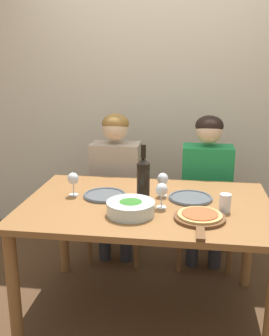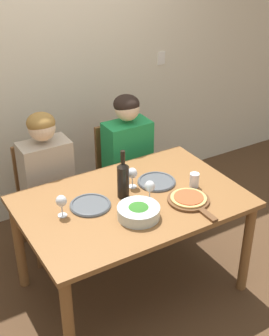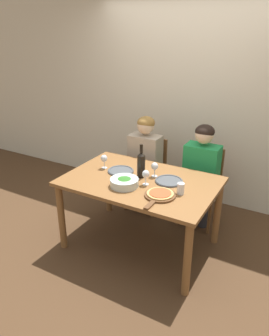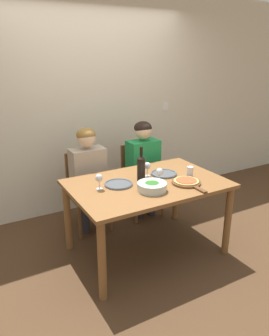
{
  "view_description": "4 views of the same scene",
  "coord_description": "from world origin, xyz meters",
  "px_view_note": "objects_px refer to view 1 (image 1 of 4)",
  "views": [
    {
      "loc": [
        0.24,
        -2.22,
        1.62
      ],
      "look_at": [
        -0.09,
        0.12,
        0.95
      ],
      "focal_mm": 42.0,
      "sensor_mm": 36.0,
      "label": 1
    },
    {
      "loc": [
        -1.34,
        -2.27,
        2.49
      ],
      "look_at": [
        0.08,
        0.1,
        0.94
      ],
      "focal_mm": 50.0,
      "sensor_mm": 36.0,
      "label": 2
    },
    {
      "loc": [
        1.39,
        -2.58,
        2.17
      ],
      "look_at": [
        -0.12,
        0.09,
        0.84
      ],
      "focal_mm": 35.0,
      "sensor_mm": 36.0,
      "label": 3
    },
    {
      "loc": [
        -1.56,
        -2.52,
        1.96
      ],
      "look_at": [
        -0.1,
        0.08,
        0.91
      ],
      "focal_mm": 35.0,
      "sensor_mm": 36.0,
      "label": 4
    }
  ],
  "objects_px": {
    "wine_bottle": "(143,178)",
    "pizza_on_board": "(200,217)",
    "person_man": "(207,179)",
    "dinner_plate_left": "(105,195)",
    "chair_right": "(205,203)",
    "wine_glass_right": "(163,180)",
    "wine_glass_centre": "(162,191)",
    "broccoli_bowl": "(131,208)",
    "wine_glass_left": "(73,180)",
    "chair_left": "(118,199)",
    "dinner_plate_right": "(191,198)",
    "person_woman": "(116,175)",
    "water_tumbler": "(225,203)"
  },
  "relations": [
    {
      "from": "wine_bottle",
      "to": "pizza_on_board",
      "type": "height_order",
      "value": "wine_bottle"
    },
    {
      "from": "person_man",
      "to": "dinner_plate_left",
      "type": "distance_m",
      "value": 0.92
    },
    {
      "from": "wine_bottle",
      "to": "dinner_plate_left",
      "type": "bearing_deg",
      "value": 178.51
    },
    {
      "from": "chair_right",
      "to": "person_man",
      "type": "height_order",
      "value": "person_man"
    },
    {
      "from": "wine_glass_right",
      "to": "wine_glass_centre",
      "type": "bearing_deg",
      "value": -87.37
    },
    {
      "from": "broccoli_bowl",
      "to": "wine_glass_left",
      "type": "xyz_separation_m",
      "value": [
        -0.41,
        0.26,
        0.07
      ]
    },
    {
      "from": "person_man",
      "to": "wine_glass_left",
      "type": "height_order",
      "value": "person_man"
    },
    {
      "from": "chair_right",
      "to": "wine_glass_centre",
      "type": "height_order",
      "value": "wine_glass_centre"
    },
    {
      "from": "chair_left",
      "to": "chair_right",
      "type": "xyz_separation_m",
      "value": [
        0.71,
        0.0,
        0.0
      ]
    },
    {
      "from": "dinner_plate_right",
      "to": "wine_glass_left",
      "type": "distance_m",
      "value": 0.75
    },
    {
      "from": "chair_left",
      "to": "wine_bottle",
      "type": "height_order",
      "value": "wine_bottle"
    },
    {
      "from": "person_woman",
      "to": "dinner_plate_right",
      "type": "relative_size",
      "value": 4.42
    },
    {
      "from": "pizza_on_board",
      "to": "wine_glass_centre",
      "type": "xyz_separation_m",
      "value": [
        -0.22,
        0.15,
        0.09
      ]
    },
    {
      "from": "wine_bottle",
      "to": "water_tumbler",
      "type": "height_order",
      "value": "wine_bottle"
    },
    {
      "from": "dinner_plate_right",
      "to": "chair_left",
      "type": "bearing_deg",
      "value": 129.38
    },
    {
      "from": "pizza_on_board",
      "to": "person_man",
      "type": "bearing_deg",
      "value": 85.57
    },
    {
      "from": "chair_left",
      "to": "wine_bottle",
      "type": "xyz_separation_m",
      "value": [
        0.3,
        -0.75,
        0.43
      ]
    },
    {
      "from": "wine_glass_left",
      "to": "chair_right",
      "type": "bearing_deg",
      "value": 41.17
    },
    {
      "from": "person_man",
      "to": "wine_bottle",
      "type": "height_order",
      "value": "person_man"
    },
    {
      "from": "dinner_plate_right",
      "to": "dinner_plate_left",
      "type": "bearing_deg",
      "value": -177.16
    },
    {
      "from": "wine_bottle",
      "to": "dinner_plate_left",
      "type": "height_order",
      "value": "wine_bottle"
    },
    {
      "from": "pizza_on_board",
      "to": "wine_glass_right",
      "type": "xyz_separation_m",
      "value": [
        -0.23,
        0.36,
        0.09
      ]
    },
    {
      "from": "chair_left",
      "to": "chair_right",
      "type": "height_order",
      "value": "same"
    },
    {
      "from": "broccoli_bowl",
      "to": "dinner_plate_left",
      "type": "relative_size",
      "value": 1.0
    },
    {
      "from": "chair_left",
      "to": "dinner_plate_left",
      "type": "height_order",
      "value": "chair_left"
    },
    {
      "from": "wine_glass_centre",
      "to": "wine_glass_left",
      "type": "bearing_deg",
      "value": 166.6
    },
    {
      "from": "wine_glass_right",
      "to": "wine_glass_centre",
      "type": "relative_size",
      "value": 1.0
    },
    {
      "from": "chair_right",
      "to": "dinner_plate_right",
      "type": "relative_size",
      "value": 3.25
    },
    {
      "from": "pizza_on_board",
      "to": "wine_glass_right",
      "type": "relative_size",
      "value": 2.8
    },
    {
      "from": "wine_glass_left",
      "to": "water_tumbler",
      "type": "bearing_deg",
      "value": -9.0
    },
    {
      "from": "chair_left",
      "to": "wine_bottle",
      "type": "relative_size",
      "value": 2.56
    },
    {
      "from": "chair_right",
      "to": "wine_glass_right",
      "type": "distance_m",
      "value": 0.84
    },
    {
      "from": "chair_left",
      "to": "person_woman",
      "type": "height_order",
      "value": "person_woman"
    },
    {
      "from": "wine_glass_left",
      "to": "wine_glass_right",
      "type": "distance_m",
      "value": 0.57
    },
    {
      "from": "wine_glass_left",
      "to": "wine_glass_centre",
      "type": "bearing_deg",
      "value": -13.4
    },
    {
      "from": "wine_bottle",
      "to": "wine_glass_left",
      "type": "distance_m",
      "value": 0.45
    },
    {
      "from": "wine_glass_centre",
      "to": "person_woman",
      "type": "bearing_deg",
      "value": 118.47
    },
    {
      "from": "pizza_on_board",
      "to": "chair_right",
      "type": "bearing_deg",
      "value": 86.04
    },
    {
      "from": "dinner_plate_left",
      "to": "wine_glass_centre",
      "type": "height_order",
      "value": "wine_glass_centre"
    },
    {
      "from": "person_woman",
      "to": "water_tumbler",
      "type": "bearing_deg",
      "value": -45.22
    },
    {
      "from": "pizza_on_board",
      "to": "wine_glass_left",
      "type": "distance_m",
      "value": 0.85
    },
    {
      "from": "person_man",
      "to": "pizza_on_board",
      "type": "relative_size",
      "value": 2.85
    },
    {
      "from": "broccoli_bowl",
      "to": "wine_bottle",
      "type": "bearing_deg",
      "value": 81.61
    },
    {
      "from": "chair_left",
      "to": "water_tumbler",
      "type": "relative_size",
      "value": 8.34
    },
    {
      "from": "dinner_plate_right",
      "to": "chair_right",
      "type": "bearing_deg",
      "value": 80.3
    },
    {
      "from": "chair_left",
      "to": "wine_glass_centre",
      "type": "xyz_separation_m",
      "value": [
        0.42,
        -0.89,
        0.4
      ]
    },
    {
      "from": "pizza_on_board",
      "to": "broccoli_bowl",
      "type": "bearing_deg",
      "value": 176.5
    },
    {
      "from": "pizza_on_board",
      "to": "water_tumbler",
      "type": "relative_size",
      "value": 3.98
    },
    {
      "from": "person_woman",
      "to": "dinner_plate_right",
      "type": "height_order",
      "value": "person_woman"
    },
    {
      "from": "broccoli_bowl",
      "to": "dinner_plate_left",
      "type": "height_order",
      "value": "broccoli_bowl"
    }
  ]
}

